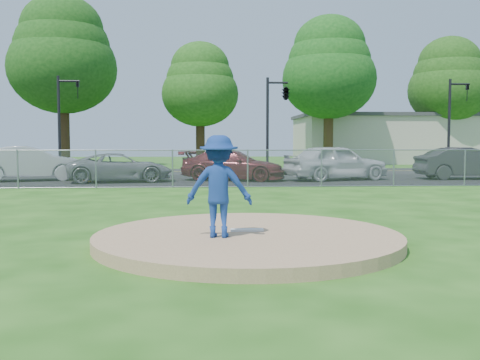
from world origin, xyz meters
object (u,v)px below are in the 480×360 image
object	(u,v)px
parked_car_white	(30,163)
parked_car_pearl	(336,162)
traffic_signal_left	(63,115)
pitcher	(219,186)
tree_left	(63,54)
tree_far_right	(449,80)
traffic_signal_center	(284,95)
parked_car_gray	(120,168)
tree_center	(200,84)
parked_car_charcoal	(466,163)
traffic_signal_right	(453,117)
traffic_cone	(87,173)
tree_right	(329,67)
commercial_building	(389,139)
parked_car_darkred	(233,165)

from	to	relation	value
parked_car_white	parked_car_pearl	world-z (taller)	parked_car_pearl
traffic_signal_left	pitcher	distance (m)	23.94
tree_left	tree_far_right	world-z (taller)	tree_left
tree_left	traffic_signal_left	bearing A→B (deg)	-76.04
traffic_signal_center	pitcher	xyz separation A→B (m)	(-4.49, -22.36, -3.55)
parked_car_gray	tree_center	bearing A→B (deg)	-20.80
parked_car_white	parked_car_charcoal	bearing A→B (deg)	-108.06
traffic_signal_right	traffic_cone	xyz separation A→B (m)	(-20.31, -6.60, -2.97)
tree_right	parked_car_charcoal	distance (m)	17.63
tree_left	traffic_signal_right	size ratio (longest dim) A/B	2.24
parked_car_white	parked_car_charcoal	distance (m)	21.00
commercial_building	traffic_signal_center	distance (m)	20.17
pitcher	tree_center	bearing A→B (deg)	-80.77
parked_car_white	parked_car_charcoal	xyz separation A→B (m)	(21.00, -0.29, -0.04)
pitcher	parked_car_white	distance (m)	18.69
commercial_building	parked_car_charcoal	size ratio (longest dim) A/B	3.47
commercial_building	tree_far_right	size ratio (longest dim) A/B	1.53
tree_center	pitcher	bearing A→B (deg)	-89.20
traffic_signal_center	parked_car_gray	world-z (taller)	traffic_signal_center
traffic_cone	parked_car_pearl	xyz separation A→B (m)	(11.63, 0.44, 0.47)
tree_center	parked_car_white	xyz separation A→B (m)	(-7.90, -17.65, -5.64)
pitcher	parked_car_gray	world-z (taller)	pitcher
commercial_building	traffic_signal_center	xyz separation A→B (m)	(-12.03, -16.00, 2.45)
parked_car_charcoal	traffic_cone	bearing A→B (deg)	93.14
parked_car_pearl	tree_far_right	bearing A→B (deg)	-54.43
traffic_signal_center	parked_car_darkred	size ratio (longest dim) A/B	1.14
traffic_signal_right	parked_car_gray	size ratio (longest dim) A/B	1.19
tree_center	parked_car_white	size ratio (longest dim) A/B	1.99
traffic_signal_right	tree_left	bearing A→B (deg)	160.37
tree_center	tree_right	xyz separation A→B (m)	(10.00, -2.00, 1.18)
commercial_building	parked_car_darkred	bearing A→B (deg)	-124.88
traffic_signal_center	parked_car_charcoal	bearing A→B (deg)	-36.15
tree_right	parked_car_white	size ratio (longest dim) A/B	2.35
traffic_signal_left	parked_car_gray	size ratio (longest dim) A/B	1.19
commercial_building	parked_car_darkred	xyz separation A→B (m)	(-15.37, -22.06, -1.44)
tree_right	traffic_signal_right	xyz separation A→B (m)	(5.24, -10.00, -4.29)
parked_car_white	parked_car_charcoal	world-z (taller)	parked_car_white
pitcher	parked_car_charcoal	distance (m)	20.71
traffic_cone	parked_car_white	world-z (taller)	parked_car_white
traffic_signal_right	traffic_cone	bearing A→B (deg)	-161.99
tree_left	traffic_cone	bearing A→B (deg)	-72.49
commercial_building	tree_right	distance (m)	10.73
commercial_building	tree_right	world-z (taller)	tree_right
commercial_building	parked_car_white	size ratio (longest dim) A/B	3.31
commercial_building	traffic_cone	bearing A→B (deg)	-134.32
tree_left	tree_center	distance (m)	10.59
tree_right	parked_car_darkred	size ratio (longest dim) A/B	2.36
tree_far_right	parked_car_charcoal	bearing A→B (deg)	-112.64
traffic_cone	pitcher	bearing A→B (deg)	-70.56
traffic_signal_left	parked_car_charcoal	size ratio (longest dim) A/B	1.18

